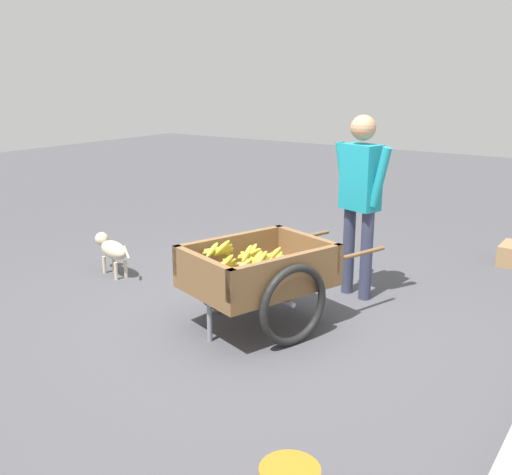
{
  "coord_description": "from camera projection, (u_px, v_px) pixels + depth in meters",
  "views": [
    {
      "loc": [
        3.69,
        2.56,
        1.99
      ],
      "look_at": [
        -0.0,
        0.01,
        0.75
      ],
      "focal_mm": 41.43,
      "sensor_mm": 36.0,
      "label": 1
    }
  ],
  "objects": [
    {
      "name": "ground_plane",
      "position": [
        255.0,
        325.0,
        4.86
      ],
      "size": [
        24.0,
        24.0,
        0.0
      ],
      "primitive_type": "plane",
      "color": "#47474C"
    },
    {
      "name": "dog",
      "position": [
        112.0,
        249.0,
        6.03
      ],
      "size": [
        0.29,
        0.65,
        0.4
      ],
      "color": "beige",
      "rests_on": "ground"
    },
    {
      "name": "vendor_person",
      "position": [
        360.0,
        190.0,
        5.25
      ],
      "size": [
        0.3,
        0.59,
        1.66
      ],
      "color": "#333851",
      "rests_on": "ground"
    },
    {
      "name": "fruit_cart",
      "position": [
        258.0,
        275.0,
        4.73
      ],
      "size": [
        1.8,
        1.23,
        0.72
      ],
      "color": "brown",
      "rests_on": "ground"
    }
  ]
}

